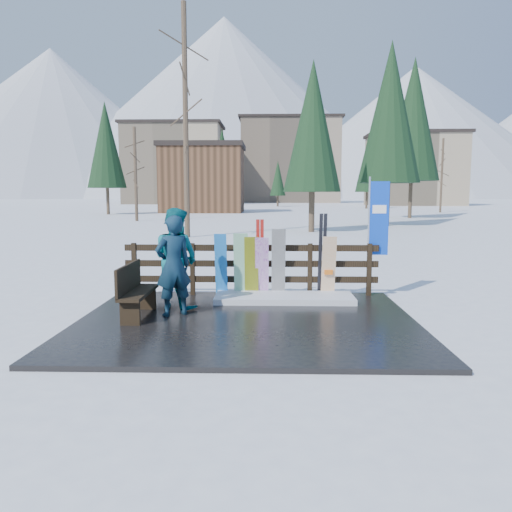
{
  "coord_description": "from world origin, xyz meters",
  "views": [
    {
      "loc": [
        0.39,
        -8.7,
        2.31
      ],
      "look_at": [
        0.14,
        1.0,
        1.1
      ],
      "focal_mm": 35.0,
      "sensor_mm": 36.0,
      "label": 1
    }
  ],
  "objects_px": {
    "snowboard_1": "(241,265)",
    "snowboard_2": "(251,267)",
    "rental_flag": "(377,223)",
    "person_front": "(173,266)",
    "snowboard_3": "(262,267)",
    "person_back": "(176,258)",
    "snowboard_4": "(278,263)",
    "snowboard_0": "(221,265)",
    "snowboard_5": "(329,267)",
    "bench": "(135,289)"
  },
  "relations": [
    {
      "from": "rental_flag",
      "to": "person_back",
      "type": "bearing_deg",
      "value": -161.67
    },
    {
      "from": "snowboard_2",
      "to": "person_back",
      "type": "distance_m",
      "value": 1.84
    },
    {
      "from": "bench",
      "to": "rental_flag",
      "type": "distance_m",
      "value": 5.34
    },
    {
      "from": "snowboard_2",
      "to": "snowboard_5",
      "type": "bearing_deg",
      "value": -0.0
    },
    {
      "from": "bench",
      "to": "person_back",
      "type": "xyz_separation_m",
      "value": [
        0.62,
        0.72,
        0.47
      ]
    },
    {
      "from": "person_back",
      "to": "snowboard_3",
      "type": "bearing_deg",
      "value": -115.26
    },
    {
      "from": "person_front",
      "to": "person_back",
      "type": "xyz_separation_m",
      "value": [
        -0.06,
        0.58,
        0.06
      ]
    },
    {
      "from": "snowboard_5",
      "to": "person_front",
      "type": "xyz_separation_m",
      "value": [
        -3.04,
        -1.69,
        0.26
      ]
    },
    {
      "from": "snowboard_0",
      "to": "person_back",
      "type": "bearing_deg",
      "value": -124.96
    },
    {
      "from": "snowboard_3",
      "to": "person_front",
      "type": "xyz_separation_m",
      "value": [
        -1.6,
        -1.69,
        0.27
      ]
    },
    {
      "from": "snowboard_2",
      "to": "snowboard_3",
      "type": "relative_size",
      "value": 1.0
    },
    {
      "from": "snowboard_1",
      "to": "snowboard_4",
      "type": "distance_m",
      "value": 0.81
    },
    {
      "from": "snowboard_1",
      "to": "person_front",
      "type": "bearing_deg",
      "value": -124.16
    },
    {
      "from": "snowboard_5",
      "to": "bench",
      "type": "bearing_deg",
      "value": -153.85
    },
    {
      "from": "bench",
      "to": "snowboard_0",
      "type": "relative_size",
      "value": 1.06
    },
    {
      "from": "snowboard_3",
      "to": "snowboard_4",
      "type": "height_order",
      "value": "snowboard_4"
    },
    {
      "from": "snowboard_5",
      "to": "person_front",
      "type": "height_order",
      "value": "person_front"
    },
    {
      "from": "bench",
      "to": "rental_flag",
      "type": "height_order",
      "value": "rental_flag"
    },
    {
      "from": "rental_flag",
      "to": "person_back",
      "type": "xyz_separation_m",
      "value": [
        -4.16,
        -1.38,
        -0.62
      ]
    },
    {
      "from": "bench",
      "to": "snowboard_4",
      "type": "bearing_deg",
      "value": 34.69
    },
    {
      "from": "rental_flag",
      "to": "person_front",
      "type": "xyz_separation_m",
      "value": [
        -4.1,
        -1.96,
        -0.68
      ]
    },
    {
      "from": "snowboard_4",
      "to": "rental_flag",
      "type": "relative_size",
      "value": 0.59
    },
    {
      "from": "bench",
      "to": "snowboard_2",
      "type": "relative_size",
      "value": 1.11
    },
    {
      "from": "snowboard_0",
      "to": "snowboard_5",
      "type": "bearing_deg",
      "value": -0.0
    },
    {
      "from": "snowboard_3",
      "to": "rental_flag",
      "type": "distance_m",
      "value": 2.69
    },
    {
      "from": "snowboard_3",
      "to": "snowboard_4",
      "type": "xyz_separation_m",
      "value": [
        0.36,
        0.0,
        0.09
      ]
    },
    {
      "from": "snowboard_4",
      "to": "rental_flag",
      "type": "xyz_separation_m",
      "value": [
        2.14,
        0.27,
        0.86
      ]
    },
    {
      "from": "snowboard_1",
      "to": "snowboard_2",
      "type": "distance_m",
      "value": 0.23
    },
    {
      "from": "person_front",
      "to": "person_back",
      "type": "bearing_deg",
      "value": -114.06
    },
    {
      "from": "snowboard_1",
      "to": "snowboard_3",
      "type": "bearing_deg",
      "value": -0.0
    },
    {
      "from": "snowboard_2",
      "to": "snowboard_5",
      "type": "relative_size",
      "value": 0.99
    },
    {
      "from": "snowboard_3",
      "to": "person_front",
      "type": "relative_size",
      "value": 0.73
    },
    {
      "from": "person_back",
      "to": "snowboard_4",
      "type": "bearing_deg",
      "value": -120.19
    },
    {
      "from": "person_front",
      "to": "rental_flag",
      "type": "bearing_deg",
      "value": 175.17
    },
    {
      "from": "snowboard_1",
      "to": "person_back",
      "type": "height_order",
      "value": "person_back"
    },
    {
      "from": "snowboard_3",
      "to": "person_back",
      "type": "height_order",
      "value": "person_back"
    },
    {
      "from": "snowboard_0",
      "to": "snowboard_2",
      "type": "height_order",
      "value": "snowboard_0"
    },
    {
      "from": "bench",
      "to": "snowboard_1",
      "type": "height_order",
      "value": "snowboard_1"
    },
    {
      "from": "snowboard_0",
      "to": "person_front",
      "type": "bearing_deg",
      "value": -112.86
    },
    {
      "from": "person_front",
      "to": "person_back",
      "type": "height_order",
      "value": "person_back"
    },
    {
      "from": "rental_flag",
      "to": "person_back",
      "type": "distance_m",
      "value": 4.43
    },
    {
      "from": "snowboard_0",
      "to": "snowboard_3",
      "type": "bearing_deg",
      "value": -0.0
    },
    {
      "from": "person_front",
      "to": "snowboard_4",
      "type": "bearing_deg",
      "value": -169.59
    },
    {
      "from": "snowboard_0",
      "to": "snowboard_4",
      "type": "distance_m",
      "value": 1.25
    },
    {
      "from": "bench",
      "to": "person_front",
      "type": "distance_m",
      "value": 0.81
    },
    {
      "from": "rental_flag",
      "to": "person_front",
      "type": "bearing_deg",
      "value": -154.47
    },
    {
      "from": "snowboard_0",
      "to": "snowboard_1",
      "type": "relative_size",
      "value": 1.0
    },
    {
      "from": "snowboard_4",
      "to": "person_back",
      "type": "relative_size",
      "value": 0.78
    },
    {
      "from": "snowboard_1",
      "to": "person_front",
      "type": "relative_size",
      "value": 0.77
    },
    {
      "from": "snowboard_1",
      "to": "snowboard_3",
      "type": "xyz_separation_m",
      "value": [
        0.45,
        -0.0,
        -0.04
      ]
    }
  ]
}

